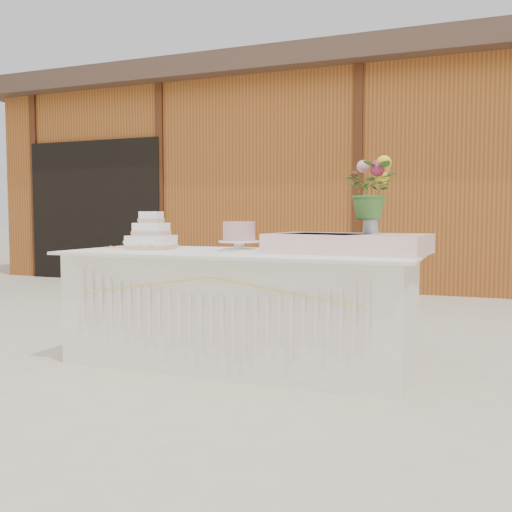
# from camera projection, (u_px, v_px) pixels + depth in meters

# --- Properties ---
(ground) EXTENTS (80.00, 80.00, 0.00)m
(ground) POSITION_uv_depth(u_px,v_px,m) (240.00, 363.00, 3.92)
(ground) COLOR beige
(ground) RESTS_ON ground
(barn) EXTENTS (12.60, 4.60, 3.30)m
(barn) POSITION_uv_depth(u_px,v_px,m) (381.00, 176.00, 9.38)
(barn) COLOR #9A5120
(barn) RESTS_ON ground
(cake_table) EXTENTS (2.40, 1.00, 0.77)m
(cake_table) POSITION_uv_depth(u_px,v_px,m) (240.00, 307.00, 3.89)
(cake_table) COLOR white
(cake_table) RESTS_ON ground
(wedding_cake) EXTENTS (0.34, 0.34, 0.27)m
(wedding_cake) POSITION_uv_depth(u_px,v_px,m) (151.00, 236.00, 4.14)
(wedding_cake) COLOR white
(wedding_cake) RESTS_ON cake_table
(pink_cake_stand) EXTENTS (0.28, 0.28, 0.20)m
(pink_cake_stand) POSITION_uv_depth(u_px,v_px,m) (239.00, 235.00, 3.91)
(pink_cake_stand) COLOR white
(pink_cake_stand) RESTS_ON cake_table
(satin_runner) EXTENTS (1.05, 0.67, 0.13)m
(satin_runner) POSITION_uv_depth(u_px,v_px,m) (348.00, 243.00, 3.69)
(satin_runner) COLOR beige
(satin_runner) RESTS_ON cake_table
(flower_vase) EXTENTS (0.10, 0.10, 0.14)m
(flower_vase) POSITION_uv_depth(u_px,v_px,m) (371.00, 223.00, 3.71)
(flower_vase) COLOR #AAAAAF
(flower_vase) RESTS_ON satin_runner
(bouquet) EXTENTS (0.34, 0.29, 0.37)m
(bouquet) POSITION_uv_depth(u_px,v_px,m) (371.00, 183.00, 3.69)
(bouquet) COLOR #3D6D2B
(bouquet) RESTS_ON flower_vase
(loose_flowers) EXTENTS (0.23, 0.36, 0.02)m
(loose_flowers) POSITION_uv_depth(u_px,v_px,m) (116.00, 247.00, 4.31)
(loose_flowers) COLOR pink
(loose_flowers) RESTS_ON cake_table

